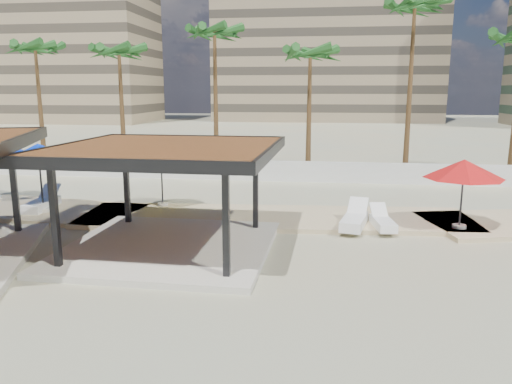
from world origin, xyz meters
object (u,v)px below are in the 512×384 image
pavilion_central (167,188)px  lounger_b (354,220)px  umbrella_c (464,169)px  lounger_c (383,222)px  lounger_a (42,204)px

pavilion_central → lounger_b: bearing=28.8°
pavilion_central → umbrella_c: 10.81m
lounger_c → lounger_a: bearing=77.9°
umbrella_c → lounger_c: 3.53m
pavilion_central → lounger_a: size_ratio=2.93×
pavilion_central → lounger_a: pavilion_central is taller
pavilion_central → lounger_b: size_ratio=2.89×
umbrella_c → lounger_a: size_ratio=1.30×
lounger_b → lounger_c: 1.06m
umbrella_c → lounger_c: umbrella_c is taller
umbrella_c → lounger_b: size_ratio=1.29×
lounger_b → lounger_c: bearing=-78.6°
pavilion_central → umbrella_c: size_ratio=2.25×
umbrella_c → lounger_a: (-17.34, 0.78, -2.02)m
lounger_a → lounger_b: 13.46m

